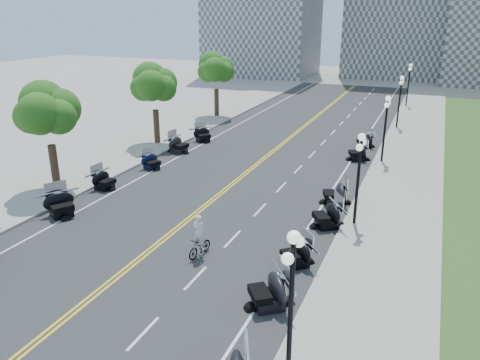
% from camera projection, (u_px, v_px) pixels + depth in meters
% --- Properties ---
extents(ground, '(160.00, 160.00, 0.00)m').
position_uv_depth(ground, '(177.00, 228.00, 24.84)').
color(ground, gray).
extents(road, '(16.00, 90.00, 0.01)m').
position_uv_depth(road, '(247.00, 172.00, 33.51)').
color(road, '#333335').
rests_on(road, ground).
extents(centerline_yellow_a, '(0.12, 90.00, 0.00)m').
position_uv_depth(centerline_yellow_a, '(246.00, 172.00, 33.55)').
color(centerline_yellow_a, yellow).
rests_on(centerline_yellow_a, road).
extents(centerline_yellow_b, '(0.12, 90.00, 0.00)m').
position_uv_depth(centerline_yellow_b, '(249.00, 172.00, 33.46)').
color(centerline_yellow_b, yellow).
rests_on(centerline_yellow_b, road).
extents(edge_line_north, '(0.12, 90.00, 0.00)m').
position_uv_depth(edge_line_north, '(336.00, 184.00, 31.19)').
color(edge_line_north, white).
rests_on(edge_line_north, road).
extents(edge_line_south, '(0.12, 90.00, 0.00)m').
position_uv_depth(edge_line_south, '(170.00, 162.00, 35.83)').
color(edge_line_south, white).
rests_on(edge_line_south, road).
extents(lane_dash_4, '(0.12, 2.00, 0.00)m').
position_uv_depth(lane_dash_4, '(143.00, 333.00, 16.73)').
color(lane_dash_4, white).
rests_on(lane_dash_4, road).
extents(lane_dash_5, '(0.12, 2.00, 0.00)m').
position_uv_depth(lane_dash_5, '(196.00, 278.00, 20.20)').
color(lane_dash_5, white).
rests_on(lane_dash_5, road).
extents(lane_dash_6, '(0.12, 2.00, 0.00)m').
position_uv_depth(lane_dash_6, '(232.00, 239.00, 23.67)').
color(lane_dash_6, white).
rests_on(lane_dash_6, road).
extents(lane_dash_7, '(0.12, 2.00, 0.00)m').
position_uv_depth(lane_dash_7, '(260.00, 210.00, 27.14)').
color(lane_dash_7, white).
rests_on(lane_dash_7, road).
extents(lane_dash_8, '(0.12, 2.00, 0.00)m').
position_uv_depth(lane_dash_8, '(281.00, 187.00, 30.61)').
color(lane_dash_8, white).
rests_on(lane_dash_8, road).
extents(lane_dash_9, '(0.12, 2.00, 0.00)m').
position_uv_depth(lane_dash_9, '(298.00, 169.00, 34.08)').
color(lane_dash_9, white).
rests_on(lane_dash_9, road).
extents(lane_dash_10, '(0.12, 2.00, 0.00)m').
position_uv_depth(lane_dash_10, '(312.00, 155.00, 37.55)').
color(lane_dash_10, white).
rests_on(lane_dash_10, road).
extents(lane_dash_11, '(0.12, 2.00, 0.00)m').
position_uv_depth(lane_dash_11, '(323.00, 142.00, 41.02)').
color(lane_dash_11, white).
rests_on(lane_dash_11, road).
extents(lane_dash_12, '(0.12, 2.00, 0.00)m').
position_uv_depth(lane_dash_12, '(333.00, 132.00, 44.49)').
color(lane_dash_12, white).
rests_on(lane_dash_12, road).
extents(lane_dash_13, '(0.12, 2.00, 0.00)m').
position_uv_depth(lane_dash_13, '(341.00, 123.00, 47.96)').
color(lane_dash_13, white).
rests_on(lane_dash_13, road).
extents(lane_dash_14, '(0.12, 2.00, 0.00)m').
position_uv_depth(lane_dash_14, '(349.00, 116.00, 51.43)').
color(lane_dash_14, white).
rests_on(lane_dash_14, road).
extents(lane_dash_15, '(0.12, 2.00, 0.00)m').
position_uv_depth(lane_dash_15, '(355.00, 109.00, 54.90)').
color(lane_dash_15, white).
rests_on(lane_dash_15, road).
extents(lane_dash_16, '(0.12, 2.00, 0.00)m').
position_uv_depth(lane_dash_16, '(360.00, 103.00, 58.37)').
color(lane_dash_16, white).
rests_on(lane_dash_16, road).
extents(lane_dash_17, '(0.12, 2.00, 0.00)m').
position_uv_depth(lane_dash_17, '(365.00, 98.00, 61.84)').
color(lane_dash_17, white).
rests_on(lane_dash_17, road).
extents(lane_dash_18, '(0.12, 2.00, 0.00)m').
position_uv_depth(lane_dash_18, '(370.00, 94.00, 65.31)').
color(lane_dash_18, white).
rests_on(lane_dash_18, road).
extents(lane_dash_19, '(0.12, 2.00, 0.00)m').
position_uv_depth(lane_dash_19, '(373.00, 89.00, 68.78)').
color(lane_dash_19, white).
rests_on(lane_dash_19, road).
extents(sidewalk_north, '(5.00, 90.00, 0.15)m').
position_uv_depth(sidewalk_north, '(401.00, 192.00, 29.68)').
color(sidewalk_north, '#9E9991').
rests_on(sidewalk_north, ground).
extents(sidewalk_south, '(5.00, 90.00, 0.15)m').
position_uv_depth(sidewalk_south, '(125.00, 155.00, 37.29)').
color(sidewalk_south, '#9E9991').
rests_on(sidewalk_south, ground).
extents(street_lamp_1, '(0.50, 1.20, 4.90)m').
position_uv_depth(street_lamp_1, '(291.00, 307.00, 13.89)').
color(street_lamp_1, black).
rests_on(street_lamp_1, sidewalk_north).
extents(street_lamp_2, '(0.50, 1.20, 4.90)m').
position_uv_depth(street_lamp_2, '(358.00, 180.00, 24.30)').
color(street_lamp_2, black).
rests_on(street_lamp_2, sidewalk_north).
extents(street_lamp_3, '(0.50, 1.20, 4.90)m').
position_uv_depth(street_lamp_3, '(385.00, 129.00, 34.71)').
color(street_lamp_3, black).
rests_on(street_lamp_3, sidewalk_north).
extents(street_lamp_4, '(0.50, 1.20, 4.90)m').
position_uv_depth(street_lamp_4, '(399.00, 102.00, 45.12)').
color(street_lamp_4, black).
rests_on(street_lamp_4, sidewalk_north).
extents(street_lamp_5, '(0.50, 1.20, 4.90)m').
position_uv_depth(street_lamp_5, '(408.00, 85.00, 55.53)').
color(street_lamp_5, black).
rests_on(street_lamp_5, sidewalk_north).
extents(tree_2, '(4.80, 4.80, 9.20)m').
position_uv_depth(tree_2, '(47.00, 117.00, 28.58)').
color(tree_2, '#235619').
rests_on(tree_2, sidewalk_south).
extents(tree_3, '(4.80, 4.80, 9.20)m').
position_uv_depth(tree_3, '(154.00, 89.00, 38.99)').
color(tree_3, '#235619').
rests_on(tree_3, sidewalk_south).
extents(tree_4, '(4.80, 4.80, 9.20)m').
position_uv_depth(tree_4, '(216.00, 73.00, 49.40)').
color(tree_4, '#235619').
rests_on(tree_4, sidewalk_south).
extents(motorcycle_n_4, '(3.06, 3.06, 1.53)m').
position_uv_depth(motorcycle_n_4, '(269.00, 289.00, 18.03)').
color(motorcycle_n_4, black).
rests_on(motorcycle_n_4, road).
extents(motorcycle_n_5, '(2.66, 2.66, 1.32)m').
position_uv_depth(motorcycle_n_5, '(296.00, 252.00, 21.03)').
color(motorcycle_n_5, black).
rests_on(motorcycle_n_5, road).
extents(motorcycle_n_6, '(2.92, 2.92, 1.47)m').
position_uv_depth(motorcycle_n_6, '(327.00, 214.00, 24.77)').
color(motorcycle_n_6, black).
rests_on(motorcycle_n_6, road).
extents(motorcycle_n_7, '(2.66, 2.66, 1.45)m').
position_uv_depth(motorcycle_n_7, '(335.00, 192.00, 27.79)').
color(motorcycle_n_7, black).
rests_on(motorcycle_n_7, road).
extents(motorcycle_n_9, '(2.62, 2.62, 1.41)m').
position_uv_depth(motorcycle_n_9, '(358.00, 151.00, 35.94)').
color(motorcycle_n_9, black).
rests_on(motorcycle_n_9, road).
extents(motorcycle_n_10, '(2.48, 2.48, 1.28)m').
position_uv_depth(motorcycle_n_10, '(365.00, 140.00, 39.36)').
color(motorcycle_n_10, black).
rests_on(motorcycle_n_10, road).
extents(motorcycle_s_5, '(2.96, 2.96, 1.51)m').
position_uv_depth(motorcycle_s_5, '(60.00, 203.00, 26.10)').
color(motorcycle_s_5, black).
rests_on(motorcycle_s_5, road).
extents(motorcycle_s_6, '(2.06, 2.06, 1.32)m').
position_uv_depth(motorcycle_s_6, '(104.00, 179.00, 30.12)').
color(motorcycle_s_6, black).
rests_on(motorcycle_s_6, road).
extents(motorcycle_s_7, '(2.31, 2.31, 1.23)m').
position_uv_depth(motorcycle_s_7, '(151.00, 161.00, 34.00)').
color(motorcycle_s_7, black).
rests_on(motorcycle_s_7, road).
extents(motorcycle_s_8, '(2.32, 2.32, 1.47)m').
position_uv_depth(motorcycle_s_8, '(178.00, 144.00, 37.88)').
color(motorcycle_s_8, black).
rests_on(motorcycle_s_8, road).
extents(motorcycle_s_9, '(2.74, 2.74, 1.36)m').
position_uv_depth(motorcycle_s_9, '(203.00, 134.00, 41.17)').
color(motorcycle_s_9, black).
rests_on(motorcycle_s_9, road).
extents(bicycle, '(0.75, 1.65, 0.96)m').
position_uv_depth(bicycle, '(200.00, 247.00, 21.90)').
color(bicycle, '#A51414').
rests_on(bicycle, road).
extents(cyclist_rider, '(0.64, 0.42, 1.76)m').
position_uv_depth(cyclist_rider, '(199.00, 220.00, 21.43)').
color(cyclist_rider, white).
rests_on(cyclist_rider, bicycle).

